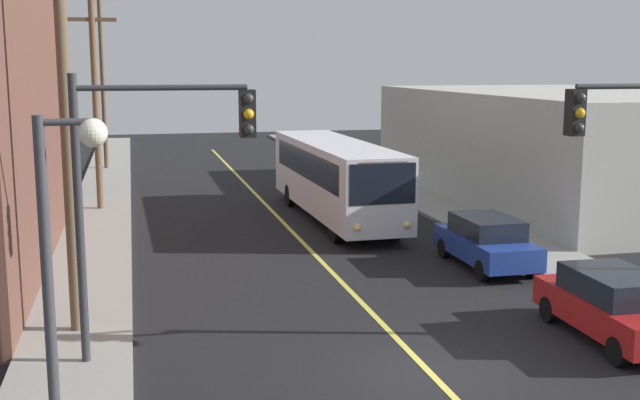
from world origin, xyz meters
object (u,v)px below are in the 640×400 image
Objects in this scene: utility_pole_mid at (95,86)px; traffic_signal_left_corner at (154,163)px; utility_pole_near at (64,78)px; utility_pole_far at (102,60)px; street_lamp_left at (63,253)px; parked_car_blue at (486,241)px; parked_car_red at (614,305)px; city_bus at (335,176)px.

traffic_signal_left_corner is (1.86, -18.67, -1.10)m from utility_pole_mid.
utility_pole_near is 16.52m from utility_pole_mid.
utility_pole_far reaches higher than utility_pole_mid.
utility_pole_mid is 14.23m from utility_pole_far.
parked_car_blue is at bearing 43.93° from street_lamp_left.
parked_car_red is 0.47× the size of utility_pole_mid.
parked_car_blue is 0.73× the size of traffic_signal_left_corner.
street_lamp_left is (-11.68, -4.40, 2.90)m from parked_car_red.
parked_car_blue is 0.41× the size of utility_pole_near.
utility_pole_near reaches higher than utility_pole_mid.
utility_pole_near reaches higher than parked_car_blue.
traffic_signal_left_corner is (-10.27, 1.01, 3.46)m from parked_car_red.
traffic_signal_left_corner is at bearing -86.55° from utility_pole_far.
street_lamp_left is at bearing -88.93° from utility_pole_mid.
city_bus is 1.03× the size of utility_pole_far.
city_bus is at bearing 62.38° from traffic_signal_left_corner.
parked_car_red is 10.88m from traffic_signal_left_corner.
parked_car_blue is at bearing -65.54° from utility_pole_far.
utility_pole_mid reaches higher than street_lamp_left.
utility_pole_mid is at bearing 91.07° from street_lamp_left.
parked_car_blue is 0.80× the size of street_lamp_left.
utility_pole_mid reaches higher than city_bus.
utility_pole_mid reaches higher than parked_car_blue.
utility_pole_near is at bearing 93.32° from street_lamp_left.
utility_pole_near reaches higher than street_lamp_left.
parked_car_blue is 30.19m from utility_pole_far.
parked_car_blue is 18.23m from utility_pole_mid.
utility_pole_near is at bearing -89.97° from utility_pole_mid.
city_bus is 10.94m from utility_pole_mid.
parked_car_blue is at bearing -46.46° from utility_pole_mid.
utility_pole_mid is at bearing 90.03° from utility_pole_near.
utility_pole_far reaches higher than city_bus.
parked_car_red is 1.01× the size of parked_car_blue.
utility_pole_far is at bearing 117.66° from city_bus.
city_bus is 2.75× the size of parked_car_red.
utility_pole_far reaches higher than parked_car_blue.
street_lamp_left is (0.44, -7.56, -2.28)m from utility_pole_near.
parked_car_blue is at bearing 17.00° from utility_pole_near.
traffic_signal_left_corner is (-10.29, -5.87, 3.46)m from parked_car_blue.
city_bus is 2.77× the size of parked_car_blue.
city_bus is 21.99m from street_lamp_left.
city_bus is at bearing 52.62° from utility_pole_near.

